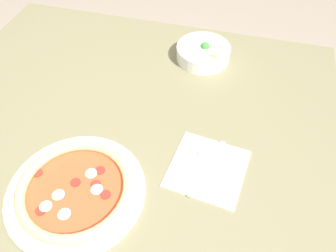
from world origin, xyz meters
name	(u,v)px	position (x,y,z in m)	size (l,w,h in m)	color
ground_plane	(141,219)	(0.00, 0.00, 0.00)	(8.00, 8.00, 0.00)	gray
dining_table	(129,131)	(0.00, 0.00, 0.68)	(1.32, 1.06, 0.77)	#706B4C
pizza	(75,189)	(-0.03, -0.31, 0.79)	(0.36, 0.36, 0.04)	white
bowl	(203,52)	(0.18, 0.33, 0.80)	(0.20, 0.20, 0.07)	white
napkin	(207,168)	(0.29, -0.14, 0.77)	(0.22, 0.22, 0.00)	white
fork	(197,166)	(0.26, -0.15, 0.78)	(0.02, 0.20, 0.00)	silver
knife	(216,172)	(0.31, -0.15, 0.78)	(0.02, 0.20, 0.01)	silver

